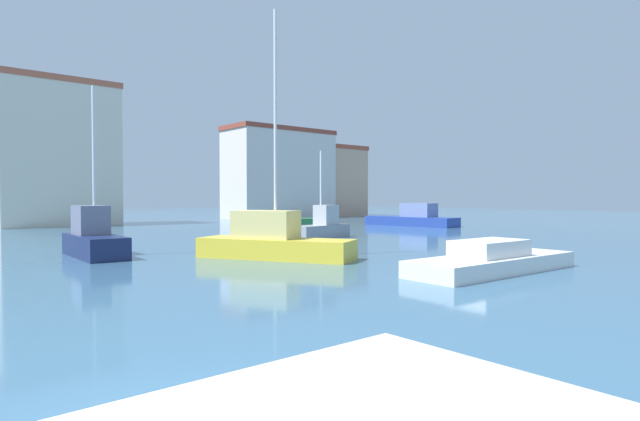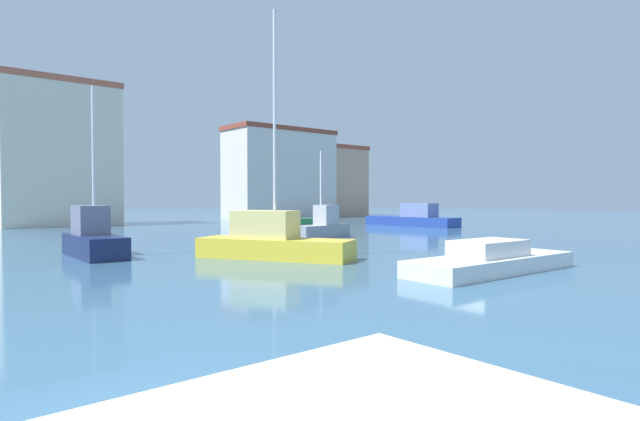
% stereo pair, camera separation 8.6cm
% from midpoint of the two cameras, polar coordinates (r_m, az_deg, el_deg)
% --- Properties ---
extents(water, '(160.00, 160.00, 0.00)m').
position_cam_midpoint_polar(water, '(29.88, -5.53, -3.13)').
color(water, '#38607F').
rests_on(water, ground).
extents(sailboat_navy_distant_east, '(1.59, 4.47, 6.87)m').
position_cam_midpoint_polar(sailboat_navy_distant_east, '(22.62, -23.95, -2.81)').
color(sailboat_navy_distant_east, '#19234C').
rests_on(sailboat_navy_distant_east, water).
extents(motorboat_blue_mid_harbor, '(2.93, 8.30, 1.91)m').
position_cam_midpoint_polar(motorboat_blue_mid_harbor, '(43.34, 10.47, -0.85)').
color(motorboat_blue_mid_harbor, '#233D93').
rests_on(motorboat_blue_mid_harbor, water).
extents(sailboat_grey_behind_lamppost, '(4.23, 1.98, 5.13)m').
position_cam_midpoint_polar(sailboat_grey_behind_lamppost, '(30.08, 0.35, -1.80)').
color(sailboat_grey_behind_lamppost, gray).
rests_on(sailboat_grey_behind_lamppost, water).
extents(motorboat_white_inner_mooring, '(6.76, 2.21, 1.04)m').
position_cam_midpoint_polar(motorboat_white_inner_mooring, '(17.32, 18.79, -5.33)').
color(motorboat_white_inner_mooring, white).
rests_on(motorboat_white_inner_mooring, water).
extents(motorboat_green_center_channel, '(5.93, 3.46, 1.05)m').
position_cam_midpoint_polar(motorboat_green_center_channel, '(44.43, -3.21, -1.13)').
color(motorboat_green_center_channel, '#28703D').
rests_on(motorboat_green_center_channel, water).
extents(sailboat_yellow_near_pier, '(4.53, 6.28, 9.70)m').
position_cam_midpoint_polar(sailboat_yellow_near_pier, '(20.10, -5.28, -3.31)').
color(sailboat_yellow_near_pier, gold).
rests_on(sailboat_yellow_near_pier, water).
extents(waterfront_apartments, '(9.26, 5.70, 12.20)m').
position_cam_midpoint_polar(waterfront_apartments, '(48.68, -27.26, 5.70)').
color(waterfront_apartments, beige).
rests_on(waterfront_apartments, ground).
extents(yacht_club, '(12.59, 5.79, 10.27)m').
position_cam_midpoint_polar(yacht_club, '(59.01, -4.44, 4.16)').
color(yacht_club, beige).
rests_on(yacht_club, ground).
extents(warehouse_block, '(12.42, 7.64, 8.85)m').
position_cam_midpoint_polar(warehouse_block, '(63.87, -0.73, 3.33)').
color(warehouse_block, tan).
rests_on(warehouse_block, ground).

